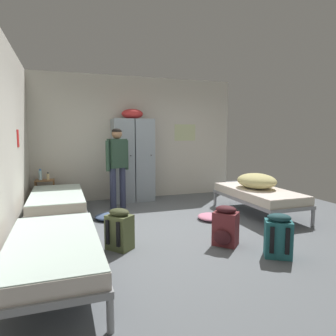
{
  "coord_description": "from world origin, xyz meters",
  "views": [
    {
      "loc": [
        -1.67,
        -4.57,
        1.53
      ],
      "look_at": [
        0.0,
        0.25,
        0.95
      ],
      "focal_mm": 32.62,
      "sensor_mm": 36.0,
      "label": 1
    }
  ],
  "objects_px": {
    "bedding_heap": "(257,181)",
    "backpack_teal": "(278,236)",
    "bed_left_front": "(54,249)",
    "person_traveler": "(117,161)",
    "water_bottle": "(40,175)",
    "clothes_pile_pink": "(211,217)",
    "shelf_unit": "(45,190)",
    "bed_right": "(258,195)",
    "lotion_bottle": "(48,177)",
    "backpack_olive": "(120,230)",
    "bed_left_rear": "(57,199)",
    "clothes_pile_denim": "(111,216)",
    "backpack_maroon": "(225,227)",
    "locker_bank": "(133,158)"
  },
  "relations": [
    {
      "from": "bed_left_front",
      "to": "backpack_olive",
      "type": "xyz_separation_m",
      "value": [
        0.8,
        0.77,
        -0.12
      ]
    },
    {
      "from": "backpack_maroon",
      "to": "backpack_olive",
      "type": "distance_m",
      "value": 1.43
    },
    {
      "from": "clothes_pile_pink",
      "to": "clothes_pile_denim",
      "type": "distance_m",
      "value": 1.78
    },
    {
      "from": "bed_right",
      "to": "bedding_heap",
      "type": "distance_m",
      "value": 0.26
    },
    {
      "from": "lotion_bottle",
      "to": "backpack_olive",
      "type": "bearing_deg",
      "value": -70.67
    },
    {
      "from": "shelf_unit",
      "to": "clothes_pile_denim",
      "type": "height_order",
      "value": "shelf_unit"
    },
    {
      "from": "backpack_maroon",
      "to": "clothes_pile_pink",
      "type": "bearing_deg",
      "value": 72.04
    },
    {
      "from": "water_bottle",
      "to": "lotion_bottle",
      "type": "relative_size",
      "value": 1.41
    },
    {
      "from": "bed_left_rear",
      "to": "clothes_pile_pink",
      "type": "height_order",
      "value": "bed_left_rear"
    },
    {
      "from": "locker_bank",
      "to": "bed_right",
      "type": "bearing_deg",
      "value": -45.17
    },
    {
      "from": "person_traveler",
      "to": "backpack_maroon",
      "type": "bearing_deg",
      "value": -67.45
    },
    {
      "from": "bed_left_front",
      "to": "person_traveler",
      "type": "distance_m",
      "value": 3.21
    },
    {
      "from": "lotion_bottle",
      "to": "bed_right",
      "type": "bearing_deg",
      "value": -27.19
    },
    {
      "from": "bed_left_rear",
      "to": "person_traveler",
      "type": "bearing_deg",
      "value": 22.07
    },
    {
      "from": "bed_right",
      "to": "backpack_maroon",
      "type": "relative_size",
      "value": 3.45
    },
    {
      "from": "bed_left_rear",
      "to": "water_bottle",
      "type": "xyz_separation_m",
      "value": [
        -0.33,
        1.17,
        0.29
      ]
    },
    {
      "from": "backpack_olive",
      "to": "clothes_pile_denim",
      "type": "relative_size",
      "value": 0.93
    },
    {
      "from": "backpack_teal",
      "to": "bedding_heap",
      "type": "bearing_deg",
      "value": 62.06
    },
    {
      "from": "bed_left_front",
      "to": "water_bottle",
      "type": "xyz_separation_m",
      "value": [
        -0.33,
        3.63,
        0.29
      ]
    },
    {
      "from": "water_bottle",
      "to": "clothes_pile_denim",
      "type": "bearing_deg",
      "value": -48.51
    },
    {
      "from": "bed_left_front",
      "to": "clothes_pile_denim",
      "type": "height_order",
      "value": "bed_left_front"
    },
    {
      "from": "person_traveler",
      "to": "lotion_bottle",
      "type": "height_order",
      "value": "person_traveler"
    },
    {
      "from": "locker_bank",
      "to": "clothes_pile_pink",
      "type": "relative_size",
      "value": 4.06
    },
    {
      "from": "lotion_bottle",
      "to": "clothes_pile_denim",
      "type": "height_order",
      "value": "lotion_bottle"
    },
    {
      "from": "water_bottle",
      "to": "person_traveler",
      "type": "bearing_deg",
      "value": -25.3
    },
    {
      "from": "clothes_pile_pink",
      "to": "clothes_pile_denim",
      "type": "height_order",
      "value": "clothes_pile_denim"
    },
    {
      "from": "bedding_heap",
      "to": "clothes_pile_pink",
      "type": "relative_size",
      "value": 1.62
    },
    {
      "from": "shelf_unit",
      "to": "bed_right",
      "type": "height_order",
      "value": "shelf_unit"
    },
    {
      "from": "person_traveler",
      "to": "clothes_pile_pink",
      "type": "xyz_separation_m",
      "value": [
        1.42,
        -1.31,
        -0.93
      ]
    },
    {
      "from": "water_bottle",
      "to": "backpack_teal",
      "type": "bearing_deg",
      "value": -51.99
    },
    {
      "from": "bed_right",
      "to": "bedding_heap",
      "type": "bearing_deg",
      "value": 82.1
    },
    {
      "from": "bed_left_front",
      "to": "clothes_pile_denim",
      "type": "bearing_deg",
      "value": 67.83
    },
    {
      "from": "bed_right",
      "to": "clothes_pile_denim",
      "type": "height_order",
      "value": "bed_right"
    },
    {
      "from": "backpack_olive",
      "to": "clothes_pile_denim",
      "type": "distance_m",
      "value": 1.48
    },
    {
      "from": "shelf_unit",
      "to": "bed_left_rear",
      "type": "relative_size",
      "value": 0.3
    },
    {
      "from": "backpack_maroon",
      "to": "bedding_heap",
      "type": "bearing_deg",
      "value": 42.64
    },
    {
      "from": "bed_left_rear",
      "to": "clothes_pile_denim",
      "type": "xyz_separation_m",
      "value": [
        0.91,
        -0.23,
        -0.33
      ]
    },
    {
      "from": "bedding_heap",
      "to": "backpack_teal",
      "type": "bearing_deg",
      "value": -117.94
    },
    {
      "from": "water_bottle",
      "to": "backpack_olive",
      "type": "height_order",
      "value": "water_bottle"
    },
    {
      "from": "bed_left_rear",
      "to": "bedding_heap",
      "type": "xyz_separation_m",
      "value": [
        3.59,
        -0.74,
        0.25
      ]
    },
    {
      "from": "person_traveler",
      "to": "lotion_bottle",
      "type": "distance_m",
      "value": 1.52
    },
    {
      "from": "locker_bank",
      "to": "bed_left_rear",
      "type": "distance_m",
      "value": 2.07
    },
    {
      "from": "bed_right",
      "to": "bed_left_front",
      "type": "height_order",
      "value": "same"
    },
    {
      "from": "locker_bank",
      "to": "backpack_teal",
      "type": "relative_size",
      "value": 3.76
    },
    {
      "from": "locker_bank",
      "to": "water_bottle",
      "type": "distance_m",
      "value": 1.98
    },
    {
      "from": "locker_bank",
      "to": "clothes_pile_pink",
      "type": "xyz_separation_m",
      "value": [
        0.95,
        -1.99,
        -0.92
      ]
    },
    {
      "from": "clothes_pile_pink",
      "to": "water_bottle",
      "type": "bearing_deg",
      "value": 145.3
    },
    {
      "from": "backpack_maroon",
      "to": "clothes_pile_denim",
      "type": "height_order",
      "value": "backpack_maroon"
    },
    {
      "from": "bed_right",
      "to": "bedding_heap",
      "type": "height_order",
      "value": "bedding_heap"
    },
    {
      "from": "bedding_heap",
      "to": "backpack_maroon",
      "type": "distance_m",
      "value": 1.94
    }
  ]
}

